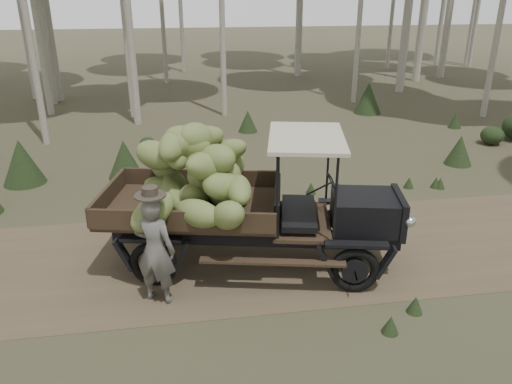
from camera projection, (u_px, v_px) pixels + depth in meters
ground at (363, 246)px, 10.26m from camera, size 120.00×120.00×0.00m
dirt_track at (363, 246)px, 10.26m from camera, size 70.00×4.00×0.01m
banana_truck at (222, 183)px, 9.01m from camera, size 5.79×3.10×2.84m
farmer at (155, 249)px, 8.13m from camera, size 0.82×0.71×2.07m
undergrowth at (305, 245)px, 9.13m from camera, size 24.55×24.59×1.39m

